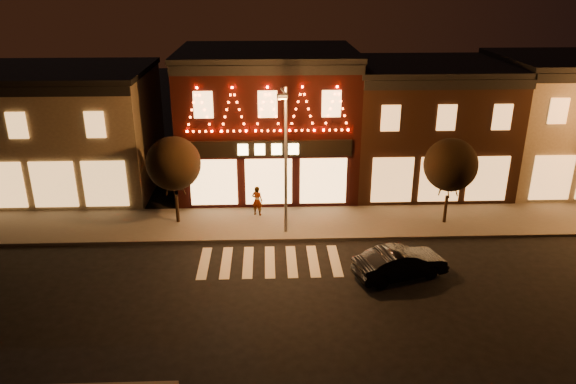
{
  "coord_description": "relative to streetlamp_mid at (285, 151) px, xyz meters",
  "views": [
    {
      "loc": [
        -0.02,
        -18.32,
        12.34
      ],
      "look_at": [
        0.83,
        4.0,
        3.44
      ],
      "focal_mm": 34.35,
      "sensor_mm": 36.0,
      "label": 1
    }
  ],
  "objects": [
    {
      "name": "streetlamp_mid",
      "position": [
        0.0,
        0.0,
        0.0
      ],
      "size": [
        0.51,
        1.69,
        7.35
      ],
      "rotation": [
        0.0,
        0.0,
        0.13
      ],
      "color": "#59595E",
      "rests_on": "sidewalk_far"
    },
    {
      "name": "pedestrian",
      "position": [
        -1.44,
        2.32,
        -3.49
      ],
      "size": [
        0.7,
        0.58,
        1.64
      ],
      "primitive_type": "imported",
      "rotation": [
        0.0,
        0.0,
        2.79
      ],
      "color": "gray",
      "rests_on": "sidewalk_far"
    },
    {
      "name": "building_right_a",
      "position": [
        8.69,
        7.31,
        -0.7
      ],
      "size": [
        9.2,
        8.28,
        7.5
      ],
      "color": "#371E13",
      "rests_on": "ground"
    },
    {
      "name": "building_pulp",
      "position": [
        -0.81,
        7.29,
        -0.3
      ],
      "size": [
        10.2,
        8.34,
        8.3
      ],
      "color": "black",
      "rests_on": "ground"
    },
    {
      "name": "building_right_b",
      "position": [
        17.69,
        7.31,
        -0.55
      ],
      "size": [
        9.2,
        8.28,
        7.8
      ],
      "color": "#6E624E",
      "rests_on": "ground"
    },
    {
      "name": "tree_left",
      "position": [
        -5.6,
        1.58,
        -1.08
      ],
      "size": [
        2.76,
        2.76,
        4.62
      ],
      "rotation": [
        0.0,
        0.0,
        0.05
      ],
      "color": "black",
      "rests_on": "sidewalk_far"
    },
    {
      "name": "tree_right",
      "position": [
        8.4,
        1.02,
        -1.14
      ],
      "size": [
        2.71,
        2.71,
        4.53
      ],
      "rotation": [
        0.0,
        0.0,
        -0.2
      ],
      "color": "black",
      "rests_on": "sidewalk_far"
    },
    {
      "name": "ground",
      "position": [
        -0.81,
        -6.68,
        -4.46
      ],
      "size": [
        120.0,
        120.0,
        0.0
      ],
      "primitive_type": "plane",
      "color": "black",
      "rests_on": "ground"
    },
    {
      "name": "sidewalk_far",
      "position": [
        1.19,
        1.32,
        -4.39
      ],
      "size": [
        44.0,
        4.0,
        0.15
      ],
      "primitive_type": "cube",
      "color": "#47423D",
      "rests_on": "ground"
    },
    {
      "name": "building_left",
      "position": [
        -13.81,
        7.31,
        -0.8
      ],
      "size": [
        12.2,
        8.28,
        7.3
      ],
      "color": "#6E624E",
      "rests_on": "ground"
    },
    {
      "name": "dark_sedan",
      "position": [
        4.82,
        -4.23,
        -3.79
      ],
      "size": [
        4.33,
        2.58,
        1.35
      ],
      "primitive_type": "imported",
      "rotation": [
        0.0,
        0.0,
        1.87
      ],
      "color": "black",
      "rests_on": "ground"
    }
  ]
}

